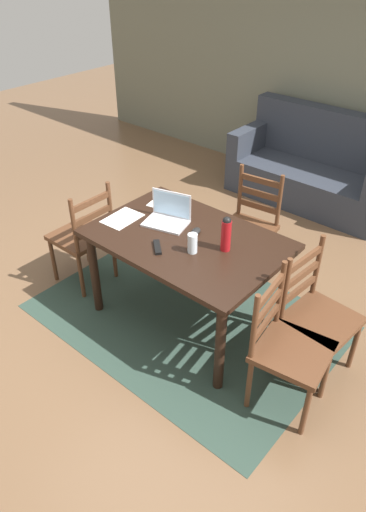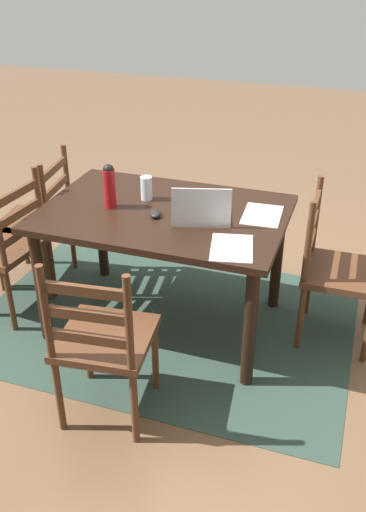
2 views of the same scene
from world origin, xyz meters
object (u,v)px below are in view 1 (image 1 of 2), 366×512
drinking_glass (192,243)px  computer_mouse (196,231)px  chair_far_head (249,227)px  tv_remote (157,247)px  chair_left_near (84,236)px  laptop (168,215)px  chair_right_near (287,348)px  chair_right_far (317,316)px  water_bottle (226,233)px  couch (313,170)px  dining_table (187,249)px

drinking_glass → computer_mouse: (-0.14, 0.21, -0.05)m
chair_far_head → computer_mouse: (0.02, -0.76, 0.33)m
chair_far_head → tv_remote: bearing=-93.1°
chair_left_near → laptop: size_ratio=2.58×
chair_right_near → drinking_glass: (-0.84, 0.08, 0.38)m
computer_mouse → chair_right_far: bearing=-12.1°
chair_right_near → water_bottle: 0.86m
chair_far_head → chair_right_near: size_ratio=1.00×
water_bottle → couch: bearing=102.6°
computer_mouse → tv_remote: size_ratio=0.59×
chair_right_near → drinking_glass: size_ratio=6.63×
chair_far_head → laptop: bearing=-107.9°
chair_right_near → couch: 3.00m
chair_right_far → drinking_glass: 0.98m
water_bottle → dining_table: bearing=-170.4°
laptop → water_bottle: water_bottle is taller
dining_table → chair_far_head: 0.87m
chair_left_near → chair_right_far: size_ratio=1.00×
dining_table → couch: (-0.25, 2.54, -0.32)m
chair_far_head → chair_right_far: (1.00, -0.65, 0.00)m
chair_right_near → tv_remote: 1.10m
dining_table → water_bottle: water_bottle is taller
water_bottle → chair_left_near: bearing=-169.4°
chair_right_far → drinking_glass: size_ratio=6.63×
laptop → drinking_glass: laptop is taller
chair_right_near → computer_mouse: (-0.98, 0.28, 0.33)m
chair_right_far → water_bottle: size_ratio=3.63×
chair_left_near → chair_right_far: (1.98, 0.38, 0.00)m
dining_table → chair_left_near: size_ratio=1.48×
chair_right_far → dining_table: bearing=-168.9°
dining_table → chair_left_near: bearing=-169.1°
dining_table → chair_right_far: size_ratio=1.48×
tv_remote → chair_right_far: bearing=-26.5°
dining_table → chair_left_near: 1.03m
chair_right_near → computer_mouse: 1.07m
chair_far_head → chair_right_near: same height
water_bottle → chair_far_head: bearing=111.4°
chair_right_far → computer_mouse: 1.04m
dining_table → chair_right_near: chair_right_near is taller
chair_right_far → water_bottle: water_bottle is taller
dining_table → laptop: size_ratio=3.82×
dining_table → water_bottle: 0.39m
dining_table → computer_mouse: bearing=80.2°
chair_right_far → laptop: (-1.24, -0.11, 0.37)m
couch → chair_right_far: bearing=-62.1°
couch → drinking_glass: size_ratio=12.55×
chair_left_near → computer_mouse: bearing=15.4°
chair_far_head → chair_left_near: size_ratio=1.00×
laptop → chair_right_near: bearing=-12.5°
chair_far_head → laptop: (-0.25, -0.77, 0.37)m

